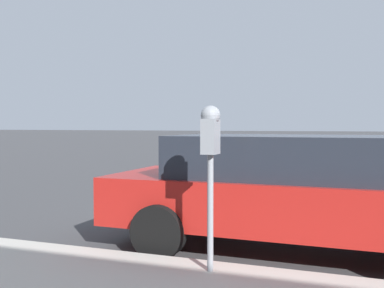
# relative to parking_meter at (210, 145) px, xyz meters

# --- Properties ---
(ground_plane) EXTENTS (220.00, 220.00, 0.00)m
(ground_plane) POSITION_rel_parking_meter_xyz_m (2.52, -0.77, -1.37)
(ground_plane) COLOR #424244
(parking_meter) EXTENTS (0.21, 0.19, 1.61)m
(parking_meter) POSITION_rel_parking_meter_xyz_m (0.00, 0.00, 0.00)
(parking_meter) COLOR gray
(parking_meter) RESTS_ON sidewalk
(car_red) EXTENTS (2.01, 4.62, 1.43)m
(car_red) POSITION_rel_parking_meter_xyz_m (1.44, -0.57, -0.61)
(car_red) COLOR #B21E19
(car_red) RESTS_ON ground_plane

